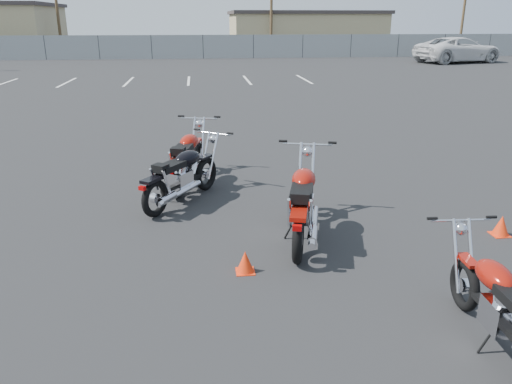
{
  "coord_description": "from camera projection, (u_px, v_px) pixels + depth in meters",
  "views": [
    {
      "loc": [
        -0.58,
        -6.09,
        3.0
      ],
      "look_at": [
        0.2,
        0.6,
        0.65
      ],
      "focal_mm": 35.0,
      "sensor_mm": 36.0,
      "label": 1
    }
  ],
  "objects": [
    {
      "name": "ground",
      "position": [
        246.0,
        252.0,
        6.77
      ],
      "size": [
        120.0,
        120.0,
        0.0
      ],
      "primitive_type": "plane",
      "color": "black",
      "rests_on": "ground"
    },
    {
      "name": "motorcycle_front_red",
      "position": [
        188.0,
        158.0,
        9.38
      ],
      "size": [
        1.02,
        2.28,
        1.12
      ],
      "color": "black",
      "rests_on": "ground"
    },
    {
      "name": "motorcycle_second_black",
      "position": [
        182.0,
        176.0,
        8.44
      ],
      "size": [
        1.57,
        2.01,
        1.06
      ],
      "color": "black",
      "rests_on": "ground"
    },
    {
      "name": "motorcycle_third_red",
      "position": [
        303.0,
        203.0,
        7.07
      ],
      "size": [
        1.11,
        2.36,
        1.16
      ],
      "color": "black",
      "rests_on": "ground"
    },
    {
      "name": "motorcycle_rear_red",
      "position": [
        501.0,
        307.0,
        4.67
      ],
      "size": [
        0.77,
        2.0,
        0.98
      ],
      "color": "black",
      "rests_on": "ground"
    },
    {
      "name": "training_cone_near",
      "position": [
        501.0,
        226.0,
        7.26
      ],
      "size": [
        0.25,
        0.25,
        0.3
      ],
      "color": "#FF320D",
      "rests_on": "ground"
    },
    {
      "name": "training_cone_extra",
      "position": [
        245.0,
        262.0,
        6.2
      ],
      "size": [
        0.24,
        0.24,
        0.28
      ],
      "color": "#FF320D",
      "rests_on": "ground"
    },
    {
      "name": "chainlink_fence",
      "position": [
        203.0,
        47.0,
        39.3
      ],
      "size": [
        80.06,
        0.06,
        1.8
      ],
      "color": "gray",
      "rests_on": "ground"
    },
    {
      "name": "tan_building_east",
      "position": [
        304.0,
        31.0,
        48.52
      ],
      "size": [
        14.4,
        9.4,
        3.7
      ],
      "color": "tan",
      "rests_on": "ground"
    },
    {
      "name": "parking_line_stripes",
      "position": [
        159.0,
        81.0,
        25.25
      ],
      "size": [
        15.12,
        4.0,
        0.01
      ],
      "color": "silver",
      "rests_on": "ground"
    },
    {
      "name": "white_van",
      "position": [
        459.0,
        42.0,
        35.57
      ],
      "size": [
        4.63,
        7.84,
        2.79
      ],
      "primitive_type": "imported",
      "rotation": [
        0.0,
        0.0,
        1.82
      ],
      "color": "silver",
      "rests_on": "ground"
    }
  ]
}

